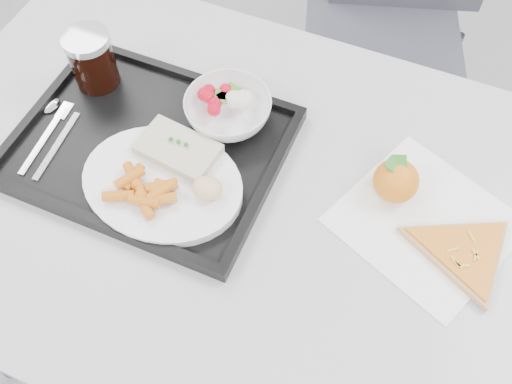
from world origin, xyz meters
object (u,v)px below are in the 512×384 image
at_px(table, 241,211).
at_px(tray, 149,147).
at_px(salad_bowl, 228,110).
at_px(cola_glass, 92,59).
at_px(pizza_slice, 463,252).
at_px(chair, 397,9).
at_px(tangerine, 396,181).
at_px(dinner_plate, 163,184).

xyz_separation_m(table, tray, (-0.18, 0.02, 0.08)).
height_order(salad_bowl, cola_glass, cola_glass).
xyz_separation_m(tray, cola_glass, (-0.16, 0.09, 0.06)).
bearing_deg(table, salad_bowl, 121.77).
bearing_deg(pizza_slice, table, -175.61).
bearing_deg(chair, tangerine, -78.65).
xyz_separation_m(table, chair, (0.09, 0.80, -0.15)).
height_order(tangerine, pizza_slice, tangerine).
bearing_deg(tray, tangerine, 11.18).
relative_size(dinner_plate, salad_bowl, 1.78).
distance_m(salad_bowl, cola_glass, 0.26).
relative_size(table, tangerine, 15.50).
xyz_separation_m(table, cola_glass, (-0.34, 0.11, 0.14)).
distance_m(tangerine, pizza_slice, 0.15).
bearing_deg(salad_bowl, tray, -133.65).
relative_size(dinner_plate, pizza_slice, 1.26).
height_order(tray, tangerine, tangerine).
bearing_deg(table, dinner_plate, -156.55).
xyz_separation_m(table, pizza_slice, (0.36, 0.03, 0.08)).
bearing_deg(tray, pizza_slice, 1.28).
xyz_separation_m(table, dinner_plate, (-0.12, -0.05, 0.09)).
height_order(tray, pizza_slice, tray).
height_order(table, cola_glass, cola_glass).
relative_size(dinner_plate, tangerine, 3.49).
distance_m(chair, cola_glass, 0.86).
bearing_deg(tray, salad_bowl, 46.35).
height_order(chair, dinner_plate, chair).
xyz_separation_m(cola_glass, pizza_slice, (0.70, -0.08, -0.06)).
distance_m(tray, cola_glass, 0.19).
bearing_deg(table, chair, 83.44).
distance_m(dinner_plate, salad_bowl, 0.18).
bearing_deg(cola_glass, tray, -31.08).
bearing_deg(chair, dinner_plate, -103.70).
relative_size(table, pizza_slice, 5.61).
relative_size(table, chair, 1.29).
xyz_separation_m(table, salad_bowl, (-0.08, 0.12, 0.11)).
bearing_deg(pizza_slice, dinner_plate, -170.77).
bearing_deg(dinner_plate, salad_bowl, 77.35).
relative_size(tray, tangerine, 5.81).
relative_size(chair, cola_glass, 8.61).
xyz_separation_m(salad_bowl, cola_glass, (-0.26, -0.01, 0.03)).
xyz_separation_m(dinner_plate, cola_glass, (-0.22, 0.16, 0.05)).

